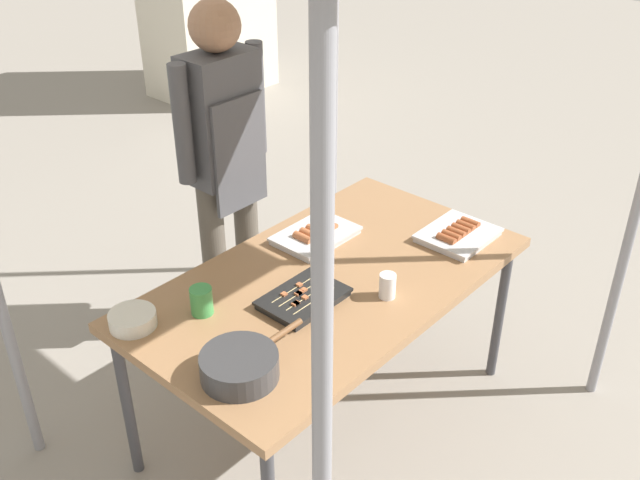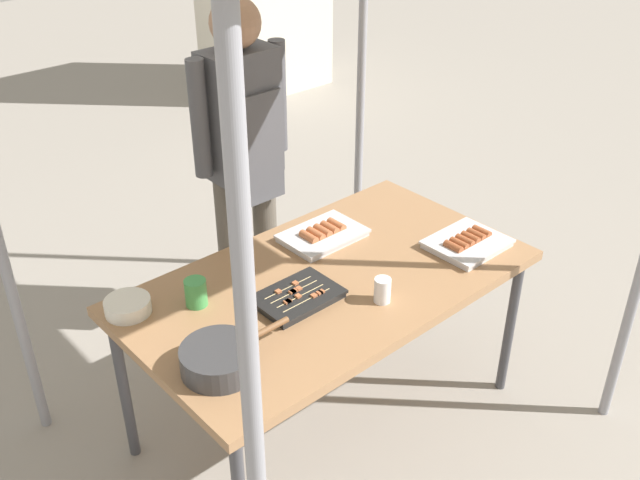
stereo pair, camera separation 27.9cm
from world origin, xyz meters
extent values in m
plane|color=gray|center=(0.00, 0.00, 0.00)|extent=(18.00, 18.00, 0.00)
cube|color=#9E724C|center=(0.00, 0.00, 0.73)|extent=(1.60, 0.90, 0.04)
cylinder|color=#3F3F44|center=(0.74, -0.39, 0.35)|extent=(0.04, 0.04, 0.71)
cylinder|color=#3F3F44|center=(-0.74, 0.39, 0.35)|extent=(0.04, 0.04, 0.71)
cylinder|color=#3F3F44|center=(0.74, 0.39, 0.35)|extent=(0.04, 0.04, 0.71)
cylinder|color=gray|center=(-0.95, -0.80, 1.07)|extent=(0.04, 0.04, 2.15)
cylinder|color=gray|center=(0.95, 0.80, 1.07)|extent=(0.04, 0.04, 2.15)
cube|color=silver|center=(0.59, -0.22, 0.76)|extent=(0.30, 0.25, 0.02)
cube|color=silver|center=(0.59, -0.22, 0.78)|extent=(0.32, 0.26, 0.01)
cylinder|color=#9E512D|center=(0.50, -0.22, 0.79)|extent=(0.03, 0.08, 0.03)
cylinder|color=#9E512D|center=(0.53, -0.22, 0.79)|extent=(0.03, 0.08, 0.03)
cylinder|color=#9E512D|center=(0.57, -0.22, 0.79)|extent=(0.03, 0.08, 0.03)
cylinder|color=#9E512D|center=(0.61, -0.22, 0.79)|extent=(0.03, 0.08, 0.03)
cylinder|color=#9E512D|center=(0.65, -0.22, 0.79)|extent=(0.03, 0.08, 0.03)
cylinder|color=#9E512D|center=(0.68, -0.22, 0.79)|extent=(0.03, 0.08, 0.03)
cube|color=black|center=(-0.19, -0.04, 0.76)|extent=(0.30, 0.21, 0.02)
cube|color=black|center=(-0.19, -0.04, 0.78)|extent=(0.32, 0.22, 0.01)
cylinder|color=tan|center=(-0.19, -0.09, 0.78)|extent=(0.22, 0.01, 0.01)
cube|color=#B7663D|center=(-0.12, -0.09, 0.78)|extent=(0.02, 0.02, 0.02)
cube|color=#B7663D|center=(-0.16, -0.09, 0.78)|extent=(0.02, 0.02, 0.02)
cube|color=#B7663D|center=(-0.13, -0.09, 0.78)|extent=(0.02, 0.02, 0.02)
cylinder|color=tan|center=(-0.19, -0.06, 0.78)|extent=(0.22, 0.01, 0.01)
cube|color=#B7663D|center=(-0.26, -0.06, 0.78)|extent=(0.02, 0.02, 0.02)
cube|color=#B7663D|center=(-0.25, -0.06, 0.78)|extent=(0.02, 0.02, 0.02)
cube|color=#B7663D|center=(-0.25, -0.06, 0.78)|extent=(0.02, 0.02, 0.02)
cube|color=#B7663D|center=(-0.20, -0.06, 0.78)|extent=(0.02, 0.02, 0.02)
cylinder|color=tan|center=(-0.19, -0.02, 0.78)|extent=(0.22, 0.01, 0.01)
cube|color=#B7663D|center=(-0.20, -0.02, 0.78)|extent=(0.02, 0.02, 0.02)
cube|color=#B7663D|center=(-0.19, -0.02, 0.78)|extent=(0.02, 0.02, 0.02)
cube|color=#B7663D|center=(-0.20, -0.02, 0.78)|extent=(0.02, 0.02, 0.02)
cube|color=#B7663D|center=(-0.17, -0.02, 0.78)|extent=(0.02, 0.02, 0.02)
cylinder|color=tan|center=(-0.19, 0.02, 0.78)|extent=(0.22, 0.01, 0.01)
cube|color=#B7663D|center=(-0.16, 0.02, 0.78)|extent=(0.02, 0.02, 0.02)
cube|color=#B7663D|center=(-0.24, 0.02, 0.78)|extent=(0.02, 0.02, 0.02)
cube|color=silver|center=(0.18, 0.24, 0.76)|extent=(0.33, 0.23, 0.02)
cube|color=silver|center=(0.18, 0.24, 0.78)|extent=(0.35, 0.24, 0.01)
cylinder|color=#B7663D|center=(0.10, 0.24, 0.79)|extent=(0.04, 0.09, 0.04)
cylinder|color=#B7663D|center=(0.14, 0.24, 0.79)|extent=(0.04, 0.09, 0.04)
cylinder|color=#B7663D|center=(0.18, 0.24, 0.79)|extent=(0.04, 0.09, 0.04)
cylinder|color=#B7663D|center=(0.22, 0.24, 0.79)|extent=(0.04, 0.09, 0.04)
cylinder|color=#B7663D|center=(0.26, 0.24, 0.79)|extent=(0.04, 0.09, 0.04)
cylinder|color=#38383A|center=(-0.63, -0.16, 0.79)|extent=(0.26, 0.26, 0.09)
cylinder|color=brown|center=(-0.42, -0.16, 0.81)|extent=(0.16, 0.02, 0.02)
cylinder|color=#386B33|center=(-0.63, -0.16, 0.83)|extent=(0.24, 0.24, 0.01)
cylinder|color=silver|center=(-0.70, 0.32, 0.78)|extent=(0.17, 0.17, 0.06)
cylinder|color=white|center=(0.04, -0.25, 0.80)|extent=(0.06, 0.06, 0.10)
cylinder|color=#3F994C|center=(-0.48, 0.19, 0.80)|extent=(0.08, 0.08, 0.11)
cylinder|color=#595147|center=(0.10, 0.83, 0.42)|extent=(0.12, 0.12, 0.84)
cylinder|color=#595147|center=(0.32, 0.83, 0.42)|extent=(0.12, 0.12, 0.84)
cube|color=#4C4C51|center=(0.21, 0.83, 1.14)|extent=(0.34, 0.20, 0.59)
cube|color=#4C4C51|center=(0.21, 0.72, 0.99)|extent=(0.30, 0.02, 0.54)
cylinder|color=#4C4C51|center=(-0.01, 0.83, 1.17)|extent=(0.08, 0.08, 0.54)
cylinder|color=#4C4C51|center=(0.43, 0.83, 1.17)|extent=(0.08, 0.08, 0.54)
sphere|color=#9E7256|center=(0.21, 0.83, 1.55)|extent=(0.23, 0.23, 0.23)
camera|label=1|loc=(-1.79, -1.54, 2.33)|focal=40.57mm
camera|label=2|loc=(-1.59, -1.74, 2.33)|focal=40.57mm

